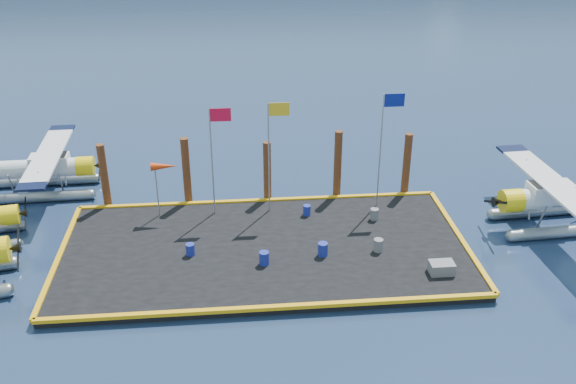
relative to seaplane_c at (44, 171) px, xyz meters
name	(u,v)px	position (x,y,z in m)	size (l,w,h in m)	color
ground	(265,254)	(12.43, -7.92, -1.46)	(4000.00, 4000.00, 0.00)	navy
dock	(265,250)	(12.43, -7.92, -1.26)	(20.00, 10.00, 0.40)	black
dock_bumpers	(265,245)	(12.43, -7.92, -0.97)	(20.25, 10.25, 0.18)	#E39F0D
seaplane_c	(44,171)	(0.00, 0.00, 0.00)	(8.57, 9.44, 3.36)	gray
seaplane_d	(556,200)	(27.97, -6.58, 0.10)	(9.15, 10.08, 3.58)	gray
drum_0	(190,250)	(8.78, -8.34, -0.76)	(0.43, 0.43, 0.60)	navy
drum_1	(323,249)	(15.20, -8.97, -0.72)	(0.48, 0.48, 0.68)	navy
drum_2	(378,245)	(17.97, -8.82, -0.74)	(0.46, 0.46, 0.65)	slate
drum_3	(264,258)	(12.32, -9.48, -0.73)	(0.47, 0.47, 0.66)	navy
drum_4	(374,214)	(18.46, -5.65, -0.75)	(0.44, 0.44, 0.62)	slate
drum_5	(307,210)	(14.91, -4.83, -0.78)	(0.41, 0.41, 0.58)	navy
crate	(441,268)	(20.48, -11.00, -0.78)	(1.13, 0.76, 0.57)	slate
flagpole_red	(215,145)	(10.14, -4.12, 2.93)	(1.14, 0.08, 6.00)	#9C9BA4
flagpole_yellow	(272,141)	(13.13, -4.12, 3.05)	(1.14, 0.08, 6.20)	#9C9BA4
flagpole_blue	(385,134)	(19.13, -4.12, 3.22)	(1.14, 0.08, 6.50)	#9C9BA4
windsock	(164,168)	(7.40, -4.12, 1.76)	(1.40, 0.44, 3.12)	#9C9BA4
piling_0	(105,178)	(3.93, -2.52, 0.54)	(0.44, 0.44, 4.00)	#432813
piling_1	(187,173)	(8.43, -2.52, 0.64)	(0.44, 0.44, 4.20)	#432813
piling_2	(267,173)	(12.93, -2.52, 0.44)	(0.44, 0.44, 3.80)	#432813
piling_3	(338,167)	(16.93, -2.52, 0.69)	(0.44, 0.44, 4.30)	#432813
piling_4	(406,166)	(20.93, -2.52, 0.54)	(0.44, 0.44, 4.00)	#432813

